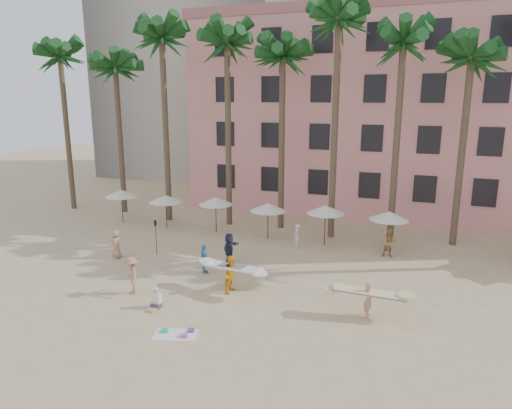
{
  "coord_description": "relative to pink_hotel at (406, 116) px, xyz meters",
  "views": [
    {
      "loc": [
        8.71,
        -16.25,
        9.59
      ],
      "look_at": [
        0.51,
        6.0,
        4.0
      ],
      "focal_mm": 32.0,
      "sensor_mm": 36.0,
      "label": 1
    }
  ],
  "objects": [
    {
      "name": "pink_hotel",
      "position": [
        0.0,
        0.0,
        0.0
      ],
      "size": [
        35.0,
        14.0,
        16.0
      ],
      "primitive_type": "cube",
      "color": "pink",
      "rests_on": "ground"
    },
    {
      "name": "carrier_white",
      "position": [
        -6.85,
        -22.51,
        -7.0
      ],
      "size": [
        3.36,
        1.45,
        1.88
      ],
      "color": "#FFAE1A",
      "rests_on": "ground"
    },
    {
      "name": "carrier_yellow",
      "position": [
        -0.07,
        -22.88,
        -7.06
      ],
      "size": [
        3.25,
        1.22,
        1.64
      ],
      "color": "tan",
      "rests_on": "ground"
    },
    {
      "name": "palm_row",
      "position": [
        -6.49,
        -11.0,
        4.97
      ],
      "size": [
        44.4,
        5.4,
        16.3
      ],
      "color": "brown",
      "rests_on": "ground"
    },
    {
      "name": "paddle",
      "position": [
        -13.45,
        -19.05,
        -6.59
      ],
      "size": [
        0.18,
        0.04,
        2.23
      ],
      "color": "black",
      "rests_on": "ground"
    },
    {
      "name": "beach_towel",
      "position": [
        -7.31,
        -27.29,
        -7.97
      ],
      "size": [
        2.02,
        1.51,
        0.14
      ],
      "color": "white",
      "rests_on": "ground"
    },
    {
      "name": "seated_man",
      "position": [
        -9.45,
        -25.49,
        -7.67
      ],
      "size": [
        0.42,
        0.74,
        0.96
      ],
      "color": "#3F3F4C",
      "rests_on": "ground"
    },
    {
      "name": "ground",
      "position": [
        -7.0,
        -26.0,
        -8.0
      ],
      "size": [
        120.0,
        120.0,
        0.0
      ],
      "primitive_type": "plane",
      "color": "#D1B789",
      "rests_on": "ground"
    },
    {
      "name": "umbrella_row",
      "position": [
        -10.0,
        -13.5,
        -5.67
      ],
      "size": [
        22.5,
        2.7,
        2.73
      ],
      "color": "#332B23",
      "rests_on": "ground"
    },
    {
      "name": "beachgoers",
      "position": [
        -8.64,
        -19.7,
        -7.1
      ],
      "size": [
        16.61,
        11.08,
        1.91
      ],
      "color": "tan",
      "rests_on": "ground"
    }
  ]
}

